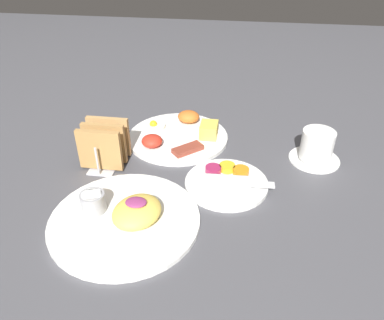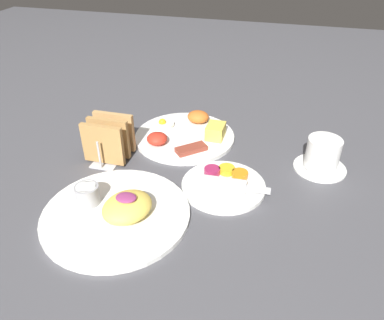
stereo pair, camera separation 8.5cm
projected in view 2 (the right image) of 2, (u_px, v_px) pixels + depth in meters
name	position (u px, v px, depth m)	size (l,w,h in m)	color
ground_plane	(163.00, 182.00, 0.83)	(3.00, 3.00, 0.00)	#47474C
plate_breakfast	(186.00, 134.00, 0.98)	(0.26, 0.26, 0.05)	white
plate_condiments	(224.00, 184.00, 0.80)	(0.19, 0.18, 0.04)	white
plate_foreground	(117.00, 211.00, 0.73)	(0.29, 0.29, 0.06)	white
toast_rack	(109.00, 140.00, 0.89)	(0.10, 0.12, 0.10)	#B7B7BC
coffee_cup	(322.00, 155.00, 0.85)	(0.12, 0.12, 0.08)	white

